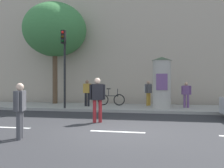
% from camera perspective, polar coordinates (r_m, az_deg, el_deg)
% --- Properties ---
extents(ground_plane, '(80.00, 80.00, 0.00)m').
position_cam_1_polar(ground_plane, '(8.05, 1.26, -11.10)').
color(ground_plane, '#2B2B2D').
extents(sidewalk_curb, '(36.00, 4.00, 0.15)m').
position_cam_1_polar(sidewalk_curb, '(14.92, 5.94, -5.57)').
color(sidewalk_curb, '#9E9B93').
rests_on(sidewalk_curb, ground_plane).
extents(lane_markings, '(25.80, 0.16, 0.01)m').
position_cam_1_polar(lane_markings, '(8.05, 1.26, -11.08)').
color(lane_markings, silver).
rests_on(lane_markings, ground_plane).
extents(building_backdrop, '(36.00, 5.00, 10.57)m').
position_cam_1_polar(building_backdrop, '(20.17, 7.27, 10.80)').
color(building_backdrop, '#B7A893').
rests_on(building_backdrop, ground_plane).
extents(traffic_light, '(0.24, 0.45, 4.41)m').
position_cam_1_polar(traffic_light, '(14.16, -11.16, 6.41)').
color(traffic_light, black).
rests_on(traffic_light, sidewalk_curb).
extents(poster_column, '(1.12, 1.12, 2.92)m').
position_cam_1_polar(poster_column, '(14.14, 11.55, 0.41)').
color(poster_column, '#B2ADA3').
rests_on(poster_column, sidewalk_curb).
extents(street_tree, '(4.40, 4.40, 7.04)m').
position_cam_1_polar(street_tree, '(17.96, -13.18, 12.19)').
color(street_tree, brown).
rests_on(street_tree, sidewalk_curb).
extents(pedestrian_with_backpack, '(0.37, 0.62, 1.58)m').
position_cam_1_polar(pedestrian_with_backpack, '(7.39, -20.72, -4.86)').
color(pedestrian_with_backpack, '#4C4C51').
rests_on(pedestrian_with_backpack, ground_plane).
extents(pedestrian_tallest, '(0.60, 0.49, 1.79)m').
position_cam_1_polar(pedestrian_tallest, '(9.81, -3.44, -2.72)').
color(pedestrian_tallest, maroon).
rests_on(pedestrian_tallest, ground_plane).
extents(pedestrian_in_dark_shirt, '(0.55, 0.33, 1.49)m').
position_cam_1_polar(pedestrian_in_dark_shirt, '(14.82, 16.97, -2.02)').
color(pedestrian_in_dark_shirt, '#724C84').
rests_on(pedestrian_in_dark_shirt, sidewalk_curb).
extents(pedestrian_in_red_top, '(0.57, 0.34, 1.62)m').
position_cam_1_polar(pedestrian_in_red_top, '(15.14, -5.85, -1.63)').
color(pedestrian_in_red_top, black).
rests_on(pedestrian_in_red_top, sidewalk_curb).
extents(pedestrian_with_bag, '(0.52, 0.56, 1.58)m').
position_cam_1_polar(pedestrian_with_bag, '(15.67, 8.43, -1.56)').
color(pedestrian_with_bag, '#B78C33').
rests_on(pedestrian_with_bag, sidewalk_curb).
extents(bicycle_leaning, '(1.77, 0.20, 1.09)m').
position_cam_1_polar(bicycle_leaning, '(15.66, -0.23, -3.59)').
color(bicycle_leaning, black).
rests_on(bicycle_leaning, sidewalk_curb).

